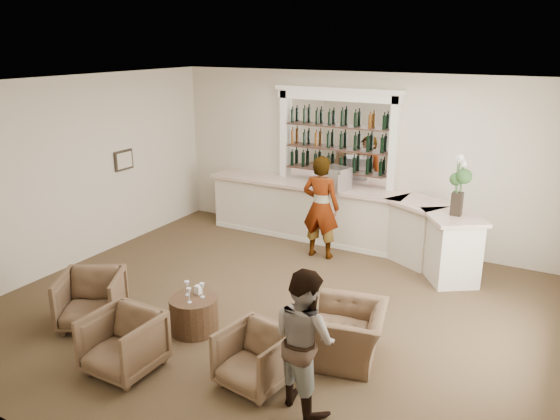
# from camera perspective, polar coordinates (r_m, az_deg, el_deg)

# --- Properties ---
(ground) EXTENTS (8.00, 8.00, 0.00)m
(ground) POSITION_cam_1_polar(r_m,az_deg,el_deg) (8.28, -0.80, -10.46)
(ground) COLOR #4F3F27
(ground) RESTS_ON ground
(room_shell) EXTENTS (8.04, 7.02, 3.32)m
(room_shell) POSITION_cam_1_polar(r_m,az_deg,el_deg) (8.02, 2.67, 6.38)
(room_shell) COLOR beige
(room_shell) RESTS_ON ground
(bar_counter) EXTENTS (5.72, 1.80, 1.14)m
(bar_counter) POSITION_cam_1_polar(r_m,az_deg,el_deg) (10.62, 6.44, -0.79)
(bar_counter) COLOR silver
(bar_counter) RESTS_ON ground
(back_bar_alcove) EXTENTS (2.64, 0.25, 3.00)m
(back_bar_alcove) POSITION_cam_1_polar(r_m,az_deg,el_deg) (10.76, 5.90, 7.48)
(back_bar_alcove) COLOR white
(back_bar_alcove) RESTS_ON ground
(cocktail_table) EXTENTS (0.67, 0.67, 0.50)m
(cocktail_table) POSITION_cam_1_polar(r_m,az_deg,el_deg) (7.74, -8.97, -10.72)
(cocktail_table) COLOR #513623
(cocktail_table) RESTS_ON ground
(sommelier) EXTENTS (0.72, 0.49, 1.91)m
(sommelier) POSITION_cam_1_polar(r_m,az_deg,el_deg) (9.94, 4.29, 0.29)
(sommelier) COLOR gray
(sommelier) RESTS_ON ground
(guest) EXTENTS (0.97, 0.89, 1.61)m
(guest) POSITION_cam_1_polar(r_m,az_deg,el_deg) (6.00, 2.54, -13.31)
(guest) COLOR gray
(guest) RESTS_ON ground
(armchair_left) EXTENTS (1.14, 1.15, 0.77)m
(armchair_left) POSITION_cam_1_polar(r_m,az_deg,el_deg) (8.18, -19.11, -8.82)
(armchair_left) COLOR brown
(armchair_left) RESTS_ON ground
(armchair_center) EXTENTS (0.81, 0.84, 0.75)m
(armchair_center) POSITION_cam_1_polar(r_m,az_deg,el_deg) (7.02, -16.07, -13.20)
(armchair_center) COLOR brown
(armchair_center) RESTS_ON ground
(armchair_right) EXTENTS (0.85, 0.87, 0.70)m
(armchair_right) POSITION_cam_1_polar(r_m,az_deg,el_deg) (6.54, -2.63, -15.18)
(armchair_right) COLOR brown
(armchair_right) RESTS_ON ground
(armchair_far) EXTENTS (1.11, 1.21, 0.68)m
(armchair_far) POSITION_cam_1_polar(r_m,az_deg,el_deg) (7.09, 7.06, -12.64)
(armchair_far) COLOR brown
(armchair_far) RESTS_ON ground
(espresso_machine) EXTENTS (0.59, 0.54, 0.43)m
(espresso_machine) POSITION_cam_1_polar(r_m,az_deg,el_deg) (10.39, 5.80, 3.31)
(espresso_machine) COLOR #B5B5BA
(espresso_machine) RESTS_ON bar_counter
(flower_vase) EXTENTS (0.26, 0.26, 1.00)m
(flower_vase) POSITION_cam_1_polar(r_m,az_deg,el_deg) (9.17, 18.20, 2.86)
(flower_vase) COLOR black
(flower_vase) RESTS_ON bar_counter
(wine_glass_bar_left) EXTENTS (0.07, 0.07, 0.21)m
(wine_glass_bar_left) POSITION_cam_1_polar(r_m,az_deg,el_deg) (10.74, 3.57, 3.22)
(wine_glass_bar_left) COLOR white
(wine_glass_bar_left) RESTS_ON bar_counter
(wine_glass_bar_right) EXTENTS (0.07, 0.07, 0.21)m
(wine_glass_bar_right) POSITION_cam_1_polar(r_m,az_deg,el_deg) (10.51, 6.58, 2.83)
(wine_glass_bar_right) COLOR white
(wine_glass_bar_right) RESTS_ON bar_counter
(wine_glass_tbl_a) EXTENTS (0.07, 0.07, 0.21)m
(wine_glass_tbl_a) POSITION_cam_1_polar(r_m,az_deg,el_deg) (7.67, -9.68, -8.06)
(wine_glass_tbl_a) COLOR white
(wine_glass_tbl_a) RESTS_ON cocktail_table
(wine_glass_tbl_b) EXTENTS (0.07, 0.07, 0.21)m
(wine_glass_tbl_b) POSITION_cam_1_polar(r_m,az_deg,el_deg) (7.58, -8.12, -8.30)
(wine_glass_tbl_b) COLOR white
(wine_glass_tbl_b) RESTS_ON cocktail_table
(wine_glass_tbl_c) EXTENTS (0.07, 0.07, 0.21)m
(wine_glass_tbl_c) POSITION_cam_1_polar(r_m,az_deg,el_deg) (7.47, -9.47, -8.79)
(wine_glass_tbl_c) COLOR white
(wine_glass_tbl_c) RESTS_ON cocktail_table
(napkin_holder) EXTENTS (0.08, 0.08, 0.12)m
(napkin_holder) POSITION_cam_1_polar(r_m,az_deg,el_deg) (7.71, -8.56, -8.23)
(napkin_holder) COLOR silver
(napkin_holder) RESTS_ON cocktail_table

